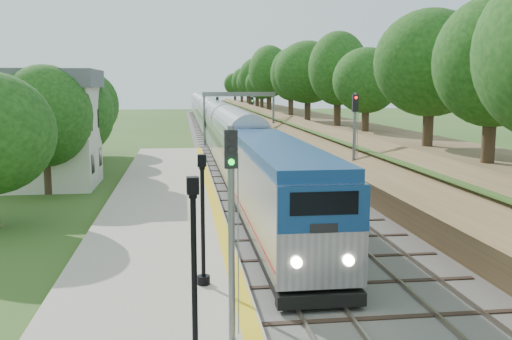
{
  "coord_description": "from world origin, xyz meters",
  "views": [
    {
      "loc": [
        -4.11,
        -10.35,
        6.92
      ],
      "look_at": [
        -0.5,
        17.17,
        2.8
      ],
      "focal_mm": 40.0,
      "sensor_mm": 36.0,
      "label": 1
    }
  ],
  "objects": [
    {
      "name": "signal_farside",
      "position": [
        6.2,
        22.74,
        4.02
      ],
      "size": [
        0.35,
        0.28,
        6.38
      ],
      "color": "slate",
      "rests_on": "ground"
    },
    {
      "name": "signal_gantry",
      "position": [
        2.47,
        54.99,
        4.82
      ],
      "size": [
        8.4,
        0.38,
        6.2
      ],
      "color": "slate",
      "rests_on": "ground"
    },
    {
      "name": "trees_behind_platform",
      "position": [
        -11.17,
        20.67,
        4.53
      ],
      "size": [
        7.82,
        53.32,
        7.21
      ],
      "color": "#332316",
      "rests_on": "ground"
    },
    {
      "name": "platform",
      "position": [
        -5.2,
        16.0,
        0.19
      ],
      "size": [
        6.4,
        68.0,
        0.38
      ],
      "primitive_type": "cube",
      "color": "#A39684",
      "rests_on": "ground"
    },
    {
      "name": "signal_platform",
      "position": [
        -2.9,
        3.65,
        3.79
      ],
      "size": [
        0.33,
        0.26,
        5.56
      ],
      "color": "slate",
      "rests_on": "platform"
    },
    {
      "name": "lamppost_far",
      "position": [
        -3.47,
        7.9,
        2.32
      ],
      "size": [
        0.43,
        0.43,
        4.35
      ],
      "color": "black",
      "rests_on": "platform"
    },
    {
      "name": "embankment",
      "position": [
        10.35,
        60.0,
        1.95
      ],
      "size": [
        10.64,
        170.0,
        11.7
      ],
      "color": "brown",
      "rests_on": "ground"
    },
    {
      "name": "train",
      "position": [
        0.0,
        70.99,
        2.14
      ],
      "size": [
        2.83,
        132.79,
        4.15
      ],
      "color": "black",
      "rests_on": "trackbed"
    },
    {
      "name": "yellow_stripe",
      "position": [
        -2.35,
        16.0,
        0.39
      ],
      "size": [
        0.55,
        68.0,
        0.01
      ],
      "primitive_type": "cube",
      "color": "gold",
      "rests_on": "platform"
    },
    {
      "name": "trackbed",
      "position": [
        2.0,
        60.0,
        0.07
      ],
      "size": [
        9.5,
        170.0,
        0.28
      ],
      "color": "#4C4944",
      "rests_on": "ground"
    },
    {
      "name": "station_building",
      "position": [
        -14.0,
        30.0,
        4.09
      ],
      "size": [
        8.6,
        6.6,
        8.0
      ],
      "color": "beige",
      "rests_on": "ground"
    },
    {
      "name": "lamppost_mid",
      "position": [
        -3.87,
        2.75,
        2.36
      ],
      "size": [
        0.44,
        0.44,
        4.44
      ],
      "color": "black",
      "rests_on": "platform"
    }
  ]
}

